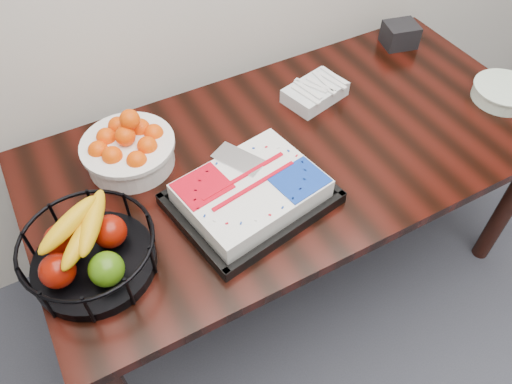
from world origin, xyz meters
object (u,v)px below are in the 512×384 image
table (295,163)px  tangerine_bowl (128,145)px  plate_stack (503,93)px  cake_tray (251,193)px  fruit_basket (89,250)px  napkin_box (400,35)px

table → tangerine_bowl: 0.58m
table → plate_stack: size_ratio=7.98×
table → cake_tray: size_ratio=3.52×
fruit_basket → table: bearing=10.9°
table → plate_stack: plate_stack is taller
tangerine_bowl → plate_stack: size_ratio=1.33×
napkin_box → plate_stack: bearing=-77.3°
fruit_basket → napkin_box: fruit_basket is taller
fruit_basket → plate_stack: 1.54m
cake_tray → napkin_box: 1.05m
table → fruit_basket: fruit_basket is taller
tangerine_bowl → napkin_box: size_ratio=2.30×
tangerine_bowl → plate_stack: bearing=-14.6°
cake_tray → plate_stack: cake_tray is taller
table → fruit_basket: (-0.74, -0.14, 0.16)m
napkin_box → table: bearing=-155.6°
cake_tray → napkin_box: bearing=26.0°
cake_tray → plate_stack: size_ratio=2.26×
plate_stack → table: bearing=169.3°
fruit_basket → napkin_box: size_ratio=2.76×
table → tangerine_bowl: (-0.52, 0.19, 0.17)m
table → fruit_basket: size_ratio=5.03×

